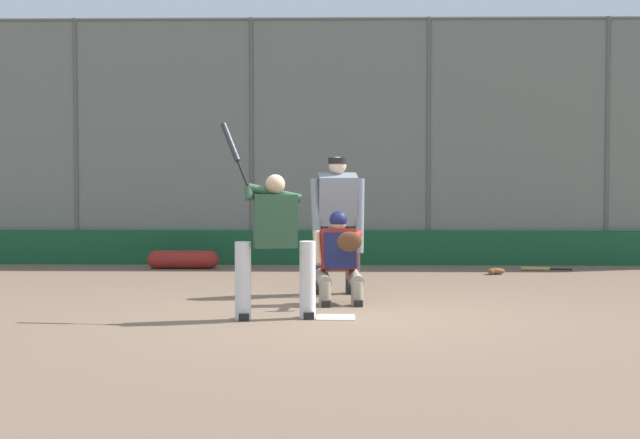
% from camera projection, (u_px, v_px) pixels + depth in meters
% --- Properties ---
extents(ground_plane, '(160.00, 160.00, 0.00)m').
position_uv_depth(ground_plane, '(336.00, 318.00, 11.92)').
color(ground_plane, '#7A604C').
extents(home_plate_marker, '(0.43, 0.43, 0.01)m').
position_uv_depth(home_plate_marker, '(336.00, 317.00, 11.92)').
color(home_plate_marker, white).
rests_on(home_plate_marker, ground_plane).
extents(backstop_fence, '(15.30, 0.08, 4.24)m').
position_uv_depth(backstop_fence, '(340.00, 136.00, 18.35)').
color(backstop_fence, '#515651').
rests_on(backstop_fence, ground_plane).
extents(padding_wall, '(14.92, 0.18, 0.58)m').
position_uv_depth(padding_wall, '(340.00, 248.00, 18.35)').
color(padding_wall, '#19512D').
rests_on(padding_wall, ground_plane).
extents(bleachers_beyond, '(10.65, 1.95, 1.16)m').
position_uv_depth(bleachers_beyond, '(357.00, 234.00, 20.58)').
color(bleachers_beyond, slate).
rests_on(bleachers_beyond, ground_plane).
extents(batter_at_plate, '(1.10, 0.58, 2.18)m').
position_uv_depth(batter_at_plate, '(274.00, 240.00, 11.80)').
color(batter_at_plate, silver).
rests_on(batter_at_plate, ground_plane).
extents(catcher_behind_plate, '(0.64, 0.74, 1.15)m').
position_uv_depth(catcher_behind_plate, '(339.00, 256.00, 13.04)').
color(catcher_behind_plate, gray).
rests_on(catcher_behind_plate, ground_plane).
extents(umpire_home, '(0.74, 0.49, 1.82)m').
position_uv_depth(umpire_home, '(337.00, 220.00, 14.08)').
color(umpire_home, '#333333').
rests_on(umpire_home, ground_plane).
extents(spare_bat_near_backstop, '(0.80, 0.22, 0.07)m').
position_uv_depth(spare_bat_near_backstop, '(540.00, 269.00, 17.25)').
color(spare_bat_near_backstop, black).
rests_on(spare_bat_near_backstop, ground_plane).
extents(fielding_glove_on_dirt, '(0.28, 0.22, 0.10)m').
position_uv_depth(fielding_glove_on_dirt, '(495.00, 271.00, 16.70)').
color(fielding_glove_on_dirt, brown).
rests_on(fielding_glove_on_dirt, ground_plane).
extents(equipment_bag_dugout_side, '(1.19, 0.30, 0.30)m').
position_uv_depth(equipment_bag_dugout_side, '(183.00, 260.00, 17.61)').
color(equipment_bag_dugout_side, maroon).
rests_on(equipment_bag_dugout_side, ground_plane).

